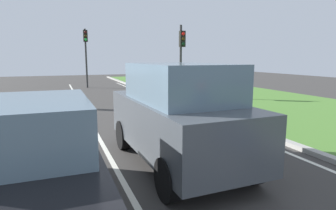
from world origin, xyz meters
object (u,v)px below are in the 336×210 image
object	(u,v)px
car_suv_ahead	(178,114)
traffic_light_far_median	(86,47)
traffic_light_near_right	(182,50)
car_sedan_left_lane	(31,166)

from	to	relation	value
car_suv_ahead	traffic_light_far_median	distance (m)	18.08
car_suv_ahead	traffic_light_near_right	bearing A→B (deg)	64.10
car_sedan_left_lane	traffic_light_near_right	world-z (taller)	traffic_light_near_right
traffic_light_far_median	traffic_light_near_right	bearing A→B (deg)	-61.25
traffic_light_near_right	traffic_light_far_median	distance (m)	9.47
car_sedan_left_lane	traffic_light_near_right	xyz separation A→B (m)	(7.27, 11.21, 1.91)
car_sedan_left_lane	traffic_light_near_right	distance (m)	13.50
car_suv_ahead	traffic_light_far_median	xyz separation A→B (m)	(-0.15, 17.97, 2.03)
car_suv_ahead	car_sedan_left_lane	distance (m)	3.27
car_sedan_left_lane	traffic_light_far_median	distance (m)	19.83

